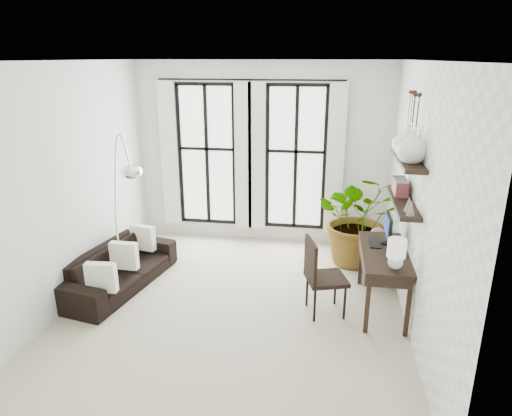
% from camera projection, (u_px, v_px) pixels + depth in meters
% --- Properties ---
extents(floor, '(5.00, 5.00, 0.00)m').
position_uv_depth(floor, '(235.00, 306.00, 6.24)').
color(floor, beige).
rests_on(floor, ground).
extents(ceiling, '(5.00, 5.00, 0.00)m').
position_uv_depth(ceiling, '(231.00, 61.00, 5.23)').
color(ceiling, white).
rests_on(ceiling, wall_back).
extents(wall_left, '(0.00, 5.00, 5.00)m').
position_uv_depth(wall_left, '(68.00, 186.00, 6.07)').
color(wall_left, silver).
rests_on(wall_left, floor).
extents(wall_right, '(0.00, 5.00, 5.00)m').
position_uv_depth(wall_right, '(419.00, 202.00, 5.40)').
color(wall_right, white).
rests_on(wall_right, floor).
extents(wall_back, '(4.50, 0.00, 4.50)m').
position_uv_depth(wall_back, '(262.00, 154.00, 8.08)').
color(wall_back, white).
rests_on(wall_back, floor).
extents(windows, '(3.26, 0.13, 2.65)m').
position_uv_depth(windows, '(250.00, 157.00, 8.06)').
color(windows, white).
rests_on(windows, wall_back).
extents(wall_shelves, '(0.25, 1.30, 0.60)m').
position_uv_depth(wall_shelves, '(404.00, 185.00, 5.67)').
color(wall_shelves, black).
rests_on(wall_shelves, wall_right).
extents(sofa, '(1.16, 2.13, 0.59)m').
position_uv_depth(sofa, '(119.00, 268.00, 6.69)').
color(sofa, black).
rests_on(sofa, floor).
extents(throw_pillows, '(0.40, 1.52, 0.40)m').
position_uv_depth(throw_pillows, '(124.00, 256.00, 6.61)').
color(throw_pillows, white).
rests_on(throw_pillows, sofa).
extents(plant, '(1.57, 1.42, 1.56)m').
position_uv_depth(plant, '(359.00, 218.00, 7.33)').
color(plant, '#2D7228').
rests_on(plant, floor).
extents(desk, '(0.59, 1.40, 1.22)m').
position_uv_depth(desk, '(384.00, 257.00, 5.93)').
color(desk, black).
rests_on(desk, floor).
extents(desk_chair, '(0.62, 0.62, 1.04)m').
position_uv_depth(desk_chair, '(319.00, 272.00, 5.89)').
color(desk_chair, black).
rests_on(desk_chair, floor).
extents(arc_lamp, '(0.72, 0.52, 2.26)m').
position_uv_depth(arc_lamp, '(122.00, 178.00, 6.39)').
color(arc_lamp, silver).
rests_on(arc_lamp, floor).
extents(buddha, '(0.46, 0.46, 0.84)m').
position_uv_depth(buddha, '(375.00, 258.00, 6.89)').
color(buddha, gray).
rests_on(buddha, floor).
extents(vase_a, '(0.37, 0.37, 0.38)m').
position_uv_depth(vase_a, '(413.00, 146.00, 5.23)').
color(vase_a, white).
rests_on(vase_a, shelf_upper).
extents(vase_b, '(0.37, 0.37, 0.38)m').
position_uv_depth(vase_b, '(407.00, 140.00, 5.61)').
color(vase_b, white).
rests_on(vase_b, shelf_upper).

